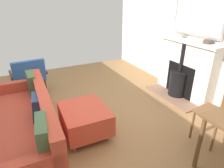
% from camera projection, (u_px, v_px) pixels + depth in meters
% --- Properties ---
extents(ground_plane, '(4.83, 5.70, 0.01)m').
position_uv_depth(ground_plane, '(81.00, 122.00, 3.19)').
color(ground_plane, olive).
extents(wall_left, '(0.12, 5.70, 2.80)m').
position_uv_depth(wall_left, '(201.00, 25.00, 3.60)').
color(wall_left, silver).
rests_on(wall_left, ground).
extents(fireplace, '(0.63, 1.36, 1.15)m').
position_uv_depth(fireplace, '(184.00, 72.00, 3.89)').
color(fireplace, brown).
rests_on(fireplace, ground).
extents(mirror_over_mantel, '(0.04, 1.13, 0.82)m').
position_uv_depth(mirror_over_mantel, '(199.00, 13.00, 3.49)').
color(mirror_over_mantel, gray).
extents(mantel_bowl_near, '(0.13, 0.13, 0.06)m').
position_uv_depth(mantel_bowl_near, '(181.00, 36.00, 3.83)').
color(mantel_bowl_near, '#9E9384').
rests_on(mantel_bowl_near, fireplace).
extents(mantel_bowl_far, '(0.16, 0.16, 0.06)m').
position_uv_depth(mantel_bowl_far, '(208.00, 42.00, 3.33)').
color(mantel_bowl_far, '#47382D').
rests_on(mantel_bowl_far, fireplace).
extents(sofa, '(0.85, 2.07, 0.79)m').
position_uv_depth(sofa, '(26.00, 124.00, 2.59)').
color(sofa, '#B2B2B7').
rests_on(sofa, ground).
extents(ottoman, '(0.67, 0.78, 0.41)m').
position_uv_depth(ottoman, '(85.00, 118.00, 2.85)').
color(ottoman, '#B2B2B7').
rests_on(ottoman, ground).
extents(armchair_accent, '(0.72, 0.62, 0.78)m').
position_uv_depth(armchair_accent, '(29.00, 75.00, 3.92)').
color(armchair_accent, '#4C3321').
rests_on(armchair_accent, ground).
extents(dining_chair_near_fireplace, '(0.44, 0.44, 0.89)m').
position_uv_depth(dining_chair_near_fireplace, '(220.00, 111.00, 2.51)').
color(dining_chair_near_fireplace, brown).
rests_on(dining_chair_near_fireplace, ground).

